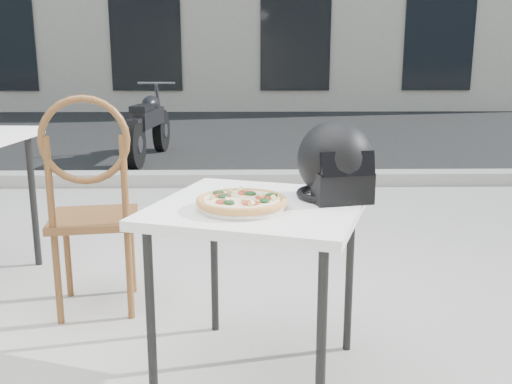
{
  "coord_description": "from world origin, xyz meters",
  "views": [
    {
      "loc": [
        0.52,
        -2.43,
        1.18
      ],
      "look_at": [
        0.56,
        -0.48,
        0.73
      ],
      "focal_mm": 40.0,
      "sensor_mm": 36.0,
      "label": 1
    }
  ],
  "objects_px": {
    "pizza": "(242,201)",
    "helmet": "(336,164)",
    "plate": "(242,207)",
    "cafe_chair_main": "(91,196)",
    "motorcycle": "(149,126)",
    "cafe_table_main": "(259,219)"
  },
  "relations": [
    {
      "from": "cafe_table_main",
      "to": "pizza",
      "type": "relative_size",
      "value": 2.57
    },
    {
      "from": "pizza",
      "to": "helmet",
      "type": "height_order",
      "value": "helmet"
    },
    {
      "from": "plate",
      "to": "helmet",
      "type": "xyz_separation_m",
      "value": [
        0.35,
        0.16,
        0.12
      ]
    },
    {
      "from": "plate",
      "to": "helmet",
      "type": "relative_size",
      "value": 0.96
    },
    {
      "from": "pizza",
      "to": "helmet",
      "type": "xyz_separation_m",
      "value": [
        0.35,
        0.16,
        0.1
      ]
    },
    {
      "from": "plate",
      "to": "cafe_chair_main",
      "type": "distance_m",
      "value": 0.96
    },
    {
      "from": "motorcycle",
      "to": "plate",
      "type": "bearing_deg",
      "value": -72.23
    },
    {
      "from": "cafe_table_main",
      "to": "pizza",
      "type": "distance_m",
      "value": 0.14
    },
    {
      "from": "plate",
      "to": "cafe_chair_main",
      "type": "xyz_separation_m",
      "value": [
        -0.69,
        0.65,
        -0.11
      ]
    },
    {
      "from": "cafe_chair_main",
      "to": "motorcycle",
      "type": "xyz_separation_m",
      "value": [
        -0.45,
        4.36,
        -0.18
      ]
    },
    {
      "from": "plate",
      "to": "motorcycle",
      "type": "bearing_deg",
      "value": 102.81
    },
    {
      "from": "pizza",
      "to": "motorcycle",
      "type": "height_order",
      "value": "motorcycle"
    },
    {
      "from": "plate",
      "to": "pizza",
      "type": "xyz_separation_m",
      "value": [
        0.0,
        0.0,
        0.02
      ]
    },
    {
      "from": "cafe_table_main",
      "to": "cafe_chair_main",
      "type": "xyz_separation_m",
      "value": [
        -0.75,
        0.56,
        -0.04
      ]
    },
    {
      "from": "cafe_table_main",
      "to": "motorcycle",
      "type": "height_order",
      "value": "motorcycle"
    },
    {
      "from": "pizza",
      "to": "motorcycle",
      "type": "distance_m",
      "value": 5.14
    },
    {
      "from": "helmet",
      "to": "motorcycle",
      "type": "height_order",
      "value": "helmet"
    },
    {
      "from": "pizza",
      "to": "cafe_chair_main",
      "type": "xyz_separation_m",
      "value": [
        -0.69,
        0.65,
        -0.13
      ]
    },
    {
      "from": "cafe_table_main",
      "to": "motorcycle",
      "type": "distance_m",
      "value": 5.06
    },
    {
      "from": "pizza",
      "to": "motorcycle",
      "type": "bearing_deg",
      "value": 102.81
    },
    {
      "from": "plate",
      "to": "motorcycle",
      "type": "distance_m",
      "value": 5.14
    },
    {
      "from": "helmet",
      "to": "cafe_chair_main",
      "type": "xyz_separation_m",
      "value": [
        -1.04,
        0.49,
        -0.23
      ]
    }
  ]
}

